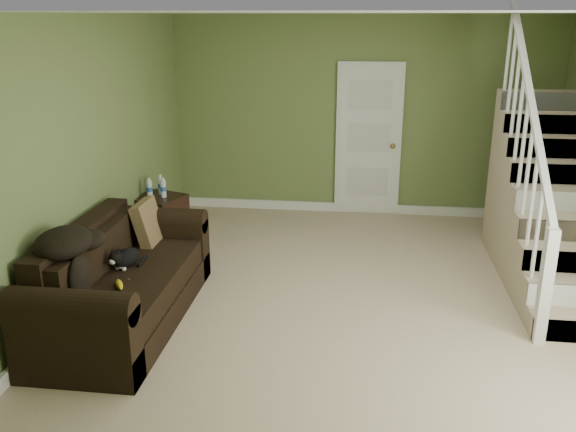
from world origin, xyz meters
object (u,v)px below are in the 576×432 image
(cat, at_px, (126,258))
(side_table, at_px, (160,220))
(sofa, at_px, (120,285))
(banana, at_px, (119,284))

(cat, bearing_deg, side_table, 113.51)
(side_table, height_order, cat, side_table)
(side_table, bearing_deg, sofa, -81.95)
(sofa, xyz_separation_m, banana, (0.14, -0.32, 0.17))
(sofa, distance_m, cat, 0.24)
(cat, height_order, banana, cat)
(cat, relative_size, banana, 2.40)
(sofa, distance_m, side_table, 1.85)
(sofa, relative_size, side_table, 2.64)
(side_table, xyz_separation_m, banana, (0.39, -2.16, 0.19))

